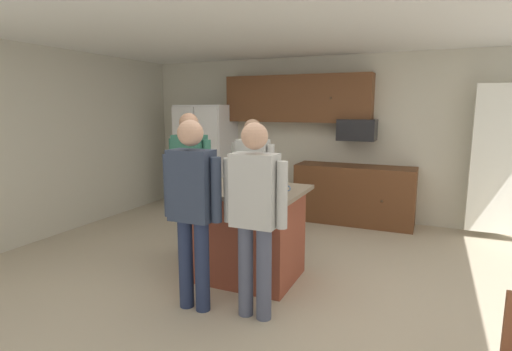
% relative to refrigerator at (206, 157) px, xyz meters
% --- Properties ---
extents(floor, '(7.04, 7.04, 0.00)m').
position_rel_refrigerator_xyz_m(floor, '(2.00, -2.38, -0.92)').
color(floor, '#B7A88E').
rests_on(floor, ground).
extents(ceiling, '(7.04, 7.04, 0.00)m').
position_rel_refrigerator_xyz_m(ceiling, '(2.00, -2.38, 1.68)').
color(ceiling, white).
extents(back_wall, '(6.40, 0.10, 2.60)m').
position_rel_refrigerator_xyz_m(back_wall, '(2.00, 0.42, 0.38)').
color(back_wall, beige).
rests_on(back_wall, ground).
extents(side_wall_left, '(0.10, 5.60, 2.60)m').
position_rel_refrigerator_xyz_m(side_wall_left, '(-1.20, -2.38, 0.38)').
color(side_wall_left, beige).
rests_on(side_wall_left, ground).
extents(french_door_window_panel, '(0.90, 0.06, 2.00)m').
position_rel_refrigerator_xyz_m(french_door_window_panel, '(4.60, 0.02, 0.18)').
color(french_door_window_panel, white).
rests_on(french_door_window_panel, ground).
extents(cabinet_run_upper, '(2.40, 0.38, 0.75)m').
position_rel_refrigerator_xyz_m(cabinet_run_upper, '(1.60, 0.22, 1.01)').
color(cabinet_run_upper, brown).
extents(cabinet_run_lower, '(1.80, 0.63, 0.90)m').
position_rel_refrigerator_xyz_m(cabinet_run_lower, '(2.60, 0.10, -0.47)').
color(cabinet_run_lower, brown).
rests_on(cabinet_run_lower, ground).
extents(refrigerator, '(0.91, 0.76, 1.83)m').
position_rel_refrigerator_xyz_m(refrigerator, '(0.00, 0.00, 0.00)').
color(refrigerator, white).
rests_on(refrigerator, ground).
extents(microwave_over_range, '(0.56, 0.40, 0.32)m').
position_rel_refrigerator_xyz_m(microwave_over_range, '(2.60, 0.12, 0.53)').
color(microwave_over_range, black).
extents(kitchen_island, '(1.23, 0.93, 0.97)m').
position_rel_refrigerator_xyz_m(kitchen_island, '(1.91, -2.44, -0.43)').
color(kitchen_island, brown).
rests_on(kitchen_island, ground).
extents(person_elder_center, '(0.57, 0.22, 1.65)m').
position_rel_refrigerator_xyz_m(person_elder_center, '(1.65, -1.66, 0.03)').
color(person_elder_center, '#383842').
rests_on(person_elder_center, ground).
extents(person_guest_right, '(0.57, 0.22, 1.67)m').
position_rel_refrigerator_xyz_m(person_guest_right, '(2.35, -3.16, 0.05)').
color(person_guest_right, '#4C5166').
rests_on(person_guest_right, ground).
extents(person_guest_left, '(0.57, 0.22, 1.69)m').
position_rel_refrigerator_xyz_m(person_guest_left, '(1.80, -3.25, 0.06)').
color(person_guest_left, '#232D4C').
rests_on(person_guest_left, ground).
extents(person_host_foreground, '(0.57, 0.23, 1.73)m').
position_rel_refrigerator_xyz_m(person_host_foreground, '(1.03, -2.10, 0.09)').
color(person_host_foreground, '#383842').
rests_on(person_host_foreground, ground).
extents(mug_ceramic_white, '(0.12, 0.08, 0.11)m').
position_rel_refrigerator_xyz_m(mug_ceramic_white, '(2.38, -2.55, 0.10)').
color(mug_ceramic_white, '#4C6B99').
rests_on(mug_ceramic_white, kitchen_island).
extents(glass_short_whisky, '(0.07, 0.07, 0.14)m').
position_rel_refrigerator_xyz_m(glass_short_whisky, '(2.37, -2.74, 0.12)').
color(glass_short_whisky, black).
rests_on(glass_short_whisky, kitchen_island).
extents(glass_stout_tall, '(0.07, 0.07, 0.12)m').
position_rel_refrigerator_xyz_m(glass_stout_tall, '(1.79, -2.43, 0.11)').
color(glass_stout_tall, black).
rests_on(glass_stout_tall, kitchen_island).
extents(mug_blue_stoneware, '(0.12, 0.08, 0.10)m').
position_rel_refrigerator_xyz_m(mug_blue_stoneware, '(2.08, -2.23, 0.10)').
color(mug_blue_stoneware, '#4C6B99').
rests_on(mug_blue_stoneware, kitchen_island).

